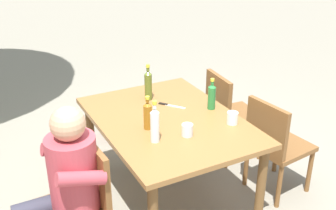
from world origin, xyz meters
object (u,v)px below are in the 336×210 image
chair_near_left (275,142)px  cup_white (232,118)px  dining_table (168,129)px  bottle_green (212,96)px  backpack_by_near_side (114,119)px  bottle_olive (148,84)px  chair_near_right (228,111)px  bottle_amber (148,115)px  bottle_clear (155,124)px  cup_glass (188,130)px  chair_far_left (81,199)px  person_in_white_shirt (62,184)px  table_knife (170,105)px

chair_near_left → cup_white: 0.53m
cup_white → dining_table: bearing=53.4°
bottle_green → backpack_by_near_side: size_ratio=0.63×
chair_near_left → bottle_olive: bearing=47.0°
chair_near_right → cup_white: chair_near_right is taller
chair_near_left → bottle_amber: bottle_amber is taller
bottle_green → cup_white: (-0.30, 0.00, -0.07)m
chair_near_right → cup_white: size_ratio=9.22×
dining_table → bottle_clear: bearing=137.6°
bottle_green → cup_glass: bearing=127.2°
chair_far_left → chair_near_right: size_ratio=1.00×
dining_table → chair_near_left: bearing=-112.0°
dining_table → backpack_by_near_side: bearing=0.9°
dining_table → chair_far_left: bearing=111.2°
chair_far_left → cup_white: chair_far_left is taller
chair_near_left → bottle_amber: size_ratio=3.32×
bottle_clear → chair_near_left: bearing=-93.6°
bottle_green → backpack_by_near_side: 1.45m
chair_near_left → bottle_olive: size_ratio=2.73×
chair_near_left → cup_glass: (0.03, 0.82, 0.31)m
backpack_by_near_side → bottle_green: bearing=-161.0°
bottle_olive → dining_table: bearing=176.5°
cup_glass → bottle_amber: bearing=41.8°
bottle_green → cup_glass: 0.51m
dining_table → bottle_olive: size_ratio=4.55×
bottle_green → cup_white: bearing=179.6°
person_in_white_shirt → bottle_amber: bearing=-70.6°
dining_table → bottle_amber: (-0.07, 0.21, 0.20)m
chair_far_left → table_knife: 1.12m
bottle_olive → bottle_clear: bottle_olive is taller
dining_table → bottle_green: bearing=-89.8°
chair_far_left → backpack_by_near_side: size_ratio=2.06×
bottle_green → bottle_olive: bearing=42.6°
person_in_white_shirt → cup_white: (0.03, -1.34, 0.14)m
chair_near_right → bottle_amber: bottle_amber is taller
bottle_clear → backpack_by_near_side: size_ratio=0.74×
table_knife → backpack_by_near_side: (1.02, 0.14, -0.55)m
dining_table → chair_far_left: size_ratio=1.66×
chair_far_left → chair_near_left: bearing=-90.5°
dining_table → table_knife: (0.21, -0.13, 0.09)m
cup_glass → person_in_white_shirt: bearing=91.4°
bottle_olive → bottle_amber: (-0.48, 0.23, -0.02)m
dining_table → chair_near_right: 0.91m
bottle_amber → backpack_by_near_side: size_ratio=0.62×
chair_near_right → bottle_clear: bearing=119.2°
chair_near_left → chair_near_right: 0.67m
bottle_green → person_in_white_shirt: bearing=103.7°
cup_glass → table_knife: 0.52m
chair_near_right → table_knife: bearing=100.2°
cup_glass → cup_white: bearing=-89.4°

